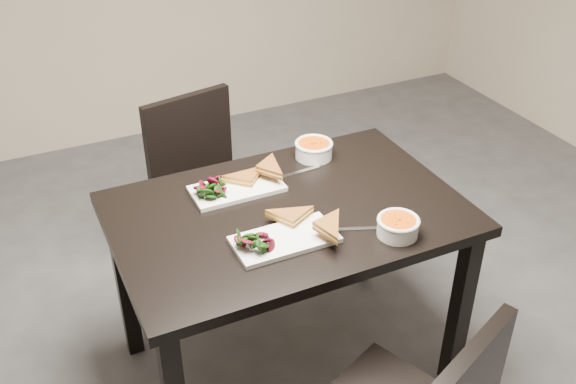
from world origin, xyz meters
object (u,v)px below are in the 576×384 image
at_px(soup_bowl_near, 398,226).
at_px(soup_bowl_far, 314,149).
at_px(chair_far, 204,179).
at_px(plate_far, 237,189).
at_px(table, 288,232).
at_px(plate_near, 285,240).

xyz_separation_m(soup_bowl_near, soup_bowl_far, (-0.01, 0.57, 0.00)).
distance_m(chair_far, plate_far, 0.62).
bearing_deg(soup_bowl_near, soup_bowl_far, 91.15).
bearing_deg(chair_far, table, -96.39).
bearing_deg(table, soup_bowl_far, 49.37).
distance_m(table, chair_far, 0.76).
relative_size(table, soup_bowl_far, 8.03).
bearing_deg(soup_bowl_near, table, 132.11).
bearing_deg(soup_bowl_near, chair_far, 107.79).
bearing_deg(table, plate_far, 121.69).
relative_size(plate_near, soup_bowl_far, 2.24).
distance_m(soup_bowl_near, soup_bowl_far, 0.57).
height_order(table, chair_far, chair_far).
distance_m(table, plate_far, 0.24).
bearing_deg(soup_bowl_far, soup_bowl_near, -88.85).
height_order(table, plate_far, plate_far).
relative_size(table, soup_bowl_near, 8.58).
distance_m(plate_near, soup_bowl_far, 0.56).
height_order(plate_far, soup_bowl_far, soup_bowl_far).
bearing_deg(table, plate_near, -118.43).
xyz_separation_m(table, plate_far, (-0.12, 0.19, 0.11)).
height_order(plate_near, plate_far, same).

